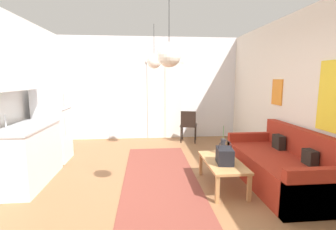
% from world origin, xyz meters
% --- Properties ---
extents(ground_plane, '(5.34, 7.47, 0.10)m').
position_xyz_m(ground_plane, '(0.00, 0.00, -0.05)').
color(ground_plane, '#8E603D').
extents(wall_back, '(4.94, 0.13, 2.75)m').
position_xyz_m(wall_back, '(0.01, 3.48, 1.36)').
color(wall_back, silver).
rests_on(wall_back, ground_plane).
extents(wall_right, '(0.12, 7.07, 2.75)m').
position_xyz_m(wall_right, '(2.42, -0.00, 1.37)').
color(wall_right, silver).
rests_on(wall_right, ground_plane).
extents(area_rug, '(1.19, 3.32, 0.01)m').
position_xyz_m(area_rug, '(0.09, 0.68, 0.01)').
color(area_rug, brown).
rests_on(area_rug, ground_plane).
extents(couch, '(0.92, 1.94, 0.88)m').
position_xyz_m(couch, '(1.96, 0.23, 0.29)').
color(couch, maroon).
rests_on(couch, ground_plane).
extents(coffee_table, '(0.52, 1.04, 0.41)m').
position_xyz_m(coffee_table, '(1.01, 0.26, 0.36)').
color(coffee_table, '#B27F4C').
rests_on(coffee_table, ground_plane).
extents(bamboo_vase, '(0.08, 0.08, 0.48)m').
position_xyz_m(bamboo_vase, '(1.12, 0.57, 0.54)').
color(bamboo_vase, '#2D2D33').
rests_on(bamboo_vase, coffee_table).
extents(handbag, '(0.26, 0.34, 0.35)m').
position_xyz_m(handbag, '(1.00, 0.14, 0.53)').
color(handbag, black).
rests_on(handbag, coffee_table).
extents(refrigerator, '(0.58, 0.59, 1.63)m').
position_xyz_m(refrigerator, '(-1.98, 1.74, 0.81)').
color(refrigerator, white).
rests_on(refrigerator, ground_plane).
extents(kitchen_counter, '(0.60, 1.32, 2.03)m').
position_xyz_m(kitchen_counter, '(-2.01, 0.67, 0.77)').
color(kitchen_counter, silver).
rests_on(kitchen_counter, ground_plane).
extents(accent_chair, '(0.51, 0.49, 0.83)m').
position_xyz_m(accent_chair, '(0.96, 2.87, 0.47)').
color(accent_chair, black).
rests_on(accent_chair, ground_plane).
extents(pendant_lamp_near, '(0.28, 0.28, 0.98)m').
position_xyz_m(pendant_lamp_near, '(0.14, -0.32, 1.91)').
color(pendant_lamp_near, black).
extents(pendant_lamp_far, '(0.30, 0.30, 0.90)m').
position_xyz_m(pendant_lamp_far, '(0.06, 1.98, 2.00)').
color(pendant_lamp_far, black).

